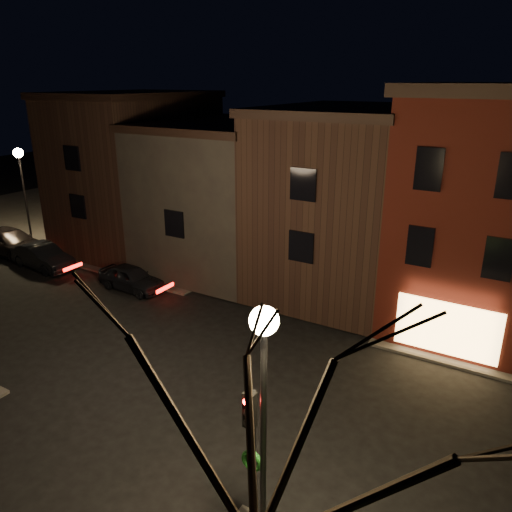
{
  "coord_description": "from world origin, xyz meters",
  "views": [
    {
      "loc": [
        10.56,
        -13.6,
        10.76
      ],
      "look_at": [
        -0.35,
        4.63,
        3.2
      ],
      "focal_mm": 35.0,
      "sensor_mm": 36.0,
      "label": 1
    }
  ],
  "objects_px": {
    "street_lamp_far": "(21,170)",
    "parked_car_c": "(10,242)",
    "parked_car_a": "(131,278)",
    "street_lamp_near": "(264,370)",
    "parked_car_b": "(43,257)",
    "traffic_signal": "(252,441)",
    "bare_tree_right": "(255,420)"
  },
  "relations": [
    {
      "from": "street_lamp_near",
      "to": "bare_tree_right",
      "type": "height_order",
      "value": "bare_tree_right"
    },
    {
      "from": "street_lamp_near",
      "to": "bare_tree_right",
      "type": "distance_m",
      "value": 2.98
    },
    {
      "from": "bare_tree_right",
      "to": "parked_car_c",
      "type": "distance_m",
      "value": 29.65
    },
    {
      "from": "parked_car_b",
      "to": "parked_car_a",
      "type": "bearing_deg",
      "value": -82.26
    },
    {
      "from": "street_lamp_far",
      "to": "bare_tree_right",
      "type": "distance_m",
      "value": 30.32
    },
    {
      "from": "parked_car_a",
      "to": "parked_car_b",
      "type": "relative_size",
      "value": 0.87
    },
    {
      "from": "street_lamp_far",
      "to": "parked_car_c",
      "type": "distance_m",
      "value": 4.7
    },
    {
      "from": "street_lamp_near",
      "to": "parked_car_b",
      "type": "bearing_deg",
      "value": 154.74
    },
    {
      "from": "parked_car_c",
      "to": "parked_car_b",
      "type": "bearing_deg",
      "value": -99.22
    },
    {
      "from": "street_lamp_near",
      "to": "parked_car_a",
      "type": "bearing_deg",
      "value": 144.04
    },
    {
      "from": "bare_tree_right",
      "to": "street_lamp_far",
      "type": "bearing_deg",
      "value": 150.98
    },
    {
      "from": "parked_car_a",
      "to": "street_lamp_far",
      "type": "bearing_deg",
      "value": 81.86
    },
    {
      "from": "parked_car_a",
      "to": "parked_car_c",
      "type": "relative_size",
      "value": 0.69
    },
    {
      "from": "street_lamp_near",
      "to": "parked_car_b",
      "type": "distance_m",
      "value": 23.59
    },
    {
      "from": "street_lamp_far",
      "to": "parked_car_b",
      "type": "height_order",
      "value": "street_lamp_far"
    },
    {
      "from": "street_lamp_far",
      "to": "parked_car_a",
      "type": "height_order",
      "value": "street_lamp_far"
    },
    {
      "from": "bare_tree_right",
      "to": "street_lamp_near",
      "type": "bearing_deg",
      "value": 117.47
    },
    {
      "from": "traffic_signal",
      "to": "parked_car_c",
      "type": "relative_size",
      "value": 0.7
    },
    {
      "from": "traffic_signal",
      "to": "parked_car_b",
      "type": "bearing_deg",
      "value": 155.22
    },
    {
      "from": "bare_tree_right",
      "to": "parked_car_b",
      "type": "height_order",
      "value": "bare_tree_right"
    },
    {
      "from": "street_lamp_near",
      "to": "parked_car_c",
      "type": "relative_size",
      "value": 1.13
    },
    {
      "from": "street_lamp_near",
      "to": "traffic_signal",
      "type": "relative_size",
      "value": 1.6
    },
    {
      "from": "parked_car_b",
      "to": "traffic_signal",
      "type": "bearing_deg",
      "value": -110.21
    },
    {
      "from": "street_lamp_far",
      "to": "traffic_signal",
      "type": "height_order",
      "value": "street_lamp_far"
    },
    {
      "from": "parked_car_a",
      "to": "parked_car_b",
      "type": "bearing_deg",
      "value": 94.97
    },
    {
      "from": "traffic_signal",
      "to": "bare_tree_right",
      "type": "relative_size",
      "value": 0.48
    },
    {
      "from": "street_lamp_near",
      "to": "parked_car_a",
      "type": "distance_m",
      "value": 18.05
    },
    {
      "from": "traffic_signal",
      "to": "bare_tree_right",
      "type": "bearing_deg",
      "value": -57.59
    },
    {
      "from": "street_lamp_far",
      "to": "bare_tree_right",
      "type": "bearing_deg",
      "value": -29.02
    },
    {
      "from": "parked_car_a",
      "to": "parked_car_c",
      "type": "xyz_separation_m",
      "value": [
        -10.7,
        0.17,
        0.16
      ]
    },
    {
      "from": "parked_car_a",
      "to": "parked_car_c",
      "type": "height_order",
      "value": "parked_car_c"
    },
    {
      "from": "traffic_signal",
      "to": "street_lamp_far",
      "type": "bearing_deg",
      "value": 154.55
    }
  ]
}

